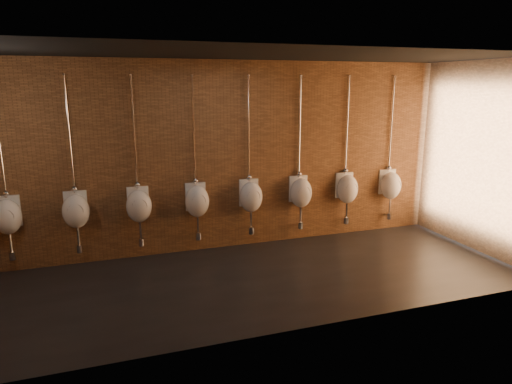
% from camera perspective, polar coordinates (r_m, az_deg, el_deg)
% --- Properties ---
extents(ground, '(8.50, 8.50, 0.00)m').
position_cam_1_polar(ground, '(6.79, -1.91, -11.09)').
color(ground, black).
rests_on(ground, ground).
extents(room_shell, '(8.54, 3.04, 3.22)m').
position_cam_1_polar(room_shell, '(6.24, -2.05, 5.99)').
color(room_shell, black).
rests_on(room_shell, ground).
extents(urinal_0, '(0.41, 0.36, 2.72)m').
position_cam_1_polar(urinal_0, '(7.65, -28.66, -2.62)').
color(urinal_0, white).
rests_on(urinal_0, ground).
extents(urinal_1, '(0.41, 0.36, 2.72)m').
position_cam_1_polar(urinal_1, '(7.54, -21.60, -2.13)').
color(urinal_1, white).
rests_on(urinal_1, ground).
extents(urinal_2, '(0.41, 0.36, 2.72)m').
position_cam_1_polar(urinal_2, '(7.54, -14.43, -1.59)').
color(urinal_2, white).
rests_on(urinal_2, ground).
extents(urinal_3, '(0.41, 0.36, 2.72)m').
position_cam_1_polar(urinal_3, '(7.66, -7.38, -1.05)').
color(urinal_3, white).
rests_on(urinal_3, ground).
extents(urinal_4, '(0.41, 0.36, 2.72)m').
position_cam_1_polar(urinal_4, '(7.89, -0.64, -0.51)').
color(urinal_4, white).
rests_on(urinal_4, ground).
extents(urinal_5, '(0.41, 0.36, 2.72)m').
position_cam_1_polar(urinal_5, '(8.22, 5.62, -0.00)').
color(urinal_5, white).
rests_on(urinal_5, ground).
extents(urinal_6, '(0.41, 0.36, 2.72)m').
position_cam_1_polar(urinal_6, '(8.65, 11.34, 0.46)').
color(urinal_6, white).
rests_on(urinal_6, ground).
extents(urinal_7, '(0.41, 0.36, 2.72)m').
position_cam_1_polar(urinal_7, '(9.15, 16.48, 0.87)').
color(urinal_7, white).
rests_on(urinal_7, ground).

